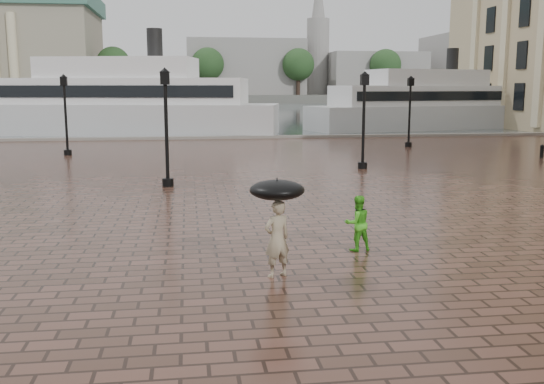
{
  "coord_description": "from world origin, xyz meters",
  "views": [
    {
      "loc": [
        -5.18,
        -13.67,
        3.79
      ],
      "look_at": [
        -3.28,
        0.04,
        1.4
      ],
      "focal_mm": 40.0,
      "sensor_mm": 36.0,
      "label": 1
    }
  ],
  "objects": [
    {
      "name": "child_pedestrian",
      "position": [
        -1.29,
        -0.22,
        0.66
      ],
      "size": [
        0.72,
        0.6,
        1.31
      ],
      "primitive_type": "imported",
      "rotation": [
        0.0,
        0.0,
        3.32
      ],
      "color": "green",
      "rests_on": "ground"
    },
    {
      "name": "ground",
      "position": [
        0.0,
        0.0,
        0.0
      ],
      "size": [
        300.0,
        300.0,
        0.0
      ],
      "primitive_type": "plane",
      "color": "#3B241B",
      "rests_on": "ground"
    },
    {
      "name": "distant_skyline",
      "position": [
        48.14,
        150.0,
        9.45
      ],
      "size": [
        102.5,
        22.0,
        33.0
      ],
      "color": "gray",
      "rests_on": "ground"
    },
    {
      "name": "ferry_near",
      "position": [
        -10.66,
        37.64,
        2.54
      ],
      "size": [
        26.51,
        11.55,
        8.46
      ],
      "rotation": [
        0.0,
        0.0,
        -0.22
      ],
      "color": "#BCBCBC",
      "rests_on": "ground"
    },
    {
      "name": "harbour_water",
      "position": [
        0.0,
        92.0,
        0.0
      ],
      "size": [
        240.0,
        240.0,
        0.0
      ],
      "primitive_type": "plane",
      "color": "#4A5559",
      "rests_on": "ground"
    },
    {
      "name": "adult_pedestrian",
      "position": [
        -3.45,
        -1.95,
        0.79
      ],
      "size": [
        0.68,
        0.57,
        1.58
      ],
      "primitive_type": "imported",
      "rotation": [
        0.0,
        0.0,
        3.54
      ],
      "color": "gray",
      "rests_on": "ground"
    },
    {
      "name": "umbrella",
      "position": [
        -3.45,
        -1.95,
        1.79
      ],
      "size": [
        1.1,
        1.1,
        1.11
      ],
      "color": "black",
      "rests_on": "ground"
    },
    {
      "name": "far_trees",
      "position": [
        0.0,
        138.0,
        9.42
      ],
      "size": [
        188.0,
        8.0,
        13.5
      ],
      "color": "#2D2119",
      "rests_on": "ground"
    },
    {
      "name": "street_lamps",
      "position": [
        -1.5,
        17.5,
        2.33
      ],
      "size": [
        21.44,
        14.44,
        4.4
      ],
      "color": "black",
      "rests_on": "ground"
    },
    {
      "name": "ferry_far",
      "position": [
        16.77,
        40.48,
        2.22
      ],
      "size": [
        23.21,
        10.4,
        7.4
      ],
      "rotation": [
        0.0,
        0.0,
        0.23
      ],
      "color": "#BCBCBC",
      "rests_on": "ground"
    },
    {
      "name": "far_shore",
      "position": [
        0.0,
        160.0,
        1.0
      ],
      "size": [
        300.0,
        60.0,
        2.0
      ],
      "primitive_type": "cube",
      "color": "#4C4C47",
      "rests_on": "ground"
    },
    {
      "name": "quay_edge",
      "position": [
        0.0,
        32.0,
        0.0
      ],
      "size": [
        80.0,
        0.6,
        0.3
      ],
      "primitive_type": "cube",
      "color": "slate",
      "rests_on": "ground"
    }
  ]
}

